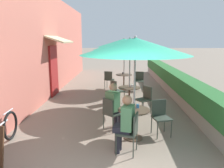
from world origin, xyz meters
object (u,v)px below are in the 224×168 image
(patio_umbrella_mid, at_px, (130,44))
(cafe_chair_mid_left, at_px, (116,90))
(patio_umbrella_far, at_px, (124,43))
(cafe_chair_far_left, at_px, (109,78))
(seated_patron_near_back, at_px, (125,122))
(coffee_cup_near, at_px, (138,106))
(coffee_cup_far, at_px, (123,73))
(patio_umbrella_near, at_px, (135,46))
(patio_table_mid, at_px, (129,93))
(coffee_cup_mid, at_px, (132,86))
(patio_table_near, at_px, (134,118))
(cafe_chair_near_left, at_px, (160,115))
(cafe_chair_far_right, at_px, (139,79))
(seated_patron_near_right, at_px, (114,104))
(patio_table_far, at_px, (124,79))
(cafe_chair_near_right, at_px, (111,111))
(cafe_chair_mid_right, at_px, (145,97))
(cafe_chair_near_back, at_px, (130,130))

(patio_umbrella_mid, height_order, cafe_chair_mid_left, patio_umbrella_mid)
(patio_umbrella_far, xyz_separation_m, cafe_chair_far_left, (-0.71, 0.11, -1.68))
(seated_patron_near_back, xyz_separation_m, cafe_chair_mid_left, (-0.24, 3.66, -0.17))
(coffee_cup_near, relative_size, cafe_chair_far_left, 0.10)
(cafe_chair_far_left, distance_m, coffee_cup_far, 0.72)
(cafe_chair_mid_left, bearing_deg, patio_umbrella_near, -25.82)
(cafe_chair_mid_left, bearing_deg, patio_table_mid, 6.09)
(coffee_cup_mid, relative_size, patio_umbrella_far, 0.04)
(cafe_chair_mid_left, relative_size, cafe_chair_far_left, 1.00)
(patio_table_near, distance_m, patio_umbrella_mid, 2.95)
(patio_table_near, height_order, cafe_chair_near_left, cafe_chair_near_left)
(patio_umbrella_mid, bearing_deg, cafe_chair_far_right, 77.57)
(seated_patron_near_right, relative_size, cafe_chair_mid_left, 1.44)
(coffee_cup_near, xyz_separation_m, patio_table_mid, (-0.09, 2.31, -0.25))
(cafe_chair_near_left, relative_size, patio_umbrella_mid, 0.35)
(seated_patron_near_back, bearing_deg, seated_patron_near_right, 27.18)
(patio_table_mid, bearing_deg, patio_table_far, 92.45)
(coffee_cup_near, distance_m, cafe_chair_far_left, 5.30)
(patio_table_near, distance_m, cafe_chair_near_left, 0.72)
(cafe_chair_near_right, relative_size, cafe_chair_far_left, 1.00)
(cafe_chair_mid_right, height_order, coffee_cup_far, cafe_chair_mid_right)
(patio_umbrella_near, relative_size, patio_umbrella_mid, 1.00)
(cafe_chair_mid_left, bearing_deg, coffee_cup_far, 137.90)
(patio_table_far, distance_m, coffee_cup_far, 0.27)
(patio_table_near, bearing_deg, coffee_cup_near, 51.62)
(coffee_cup_near, xyz_separation_m, patio_table_far, (-0.21, 5.11, -0.25))
(patio_table_near, relative_size, cafe_chair_mid_left, 0.87)
(patio_table_mid, relative_size, cafe_chair_mid_left, 0.87)
(cafe_chair_near_right, bearing_deg, cafe_chair_near_back, -23.91)
(seated_patron_near_right, bearing_deg, cafe_chair_near_left, 31.72)
(patio_table_mid, distance_m, coffee_cup_far, 2.91)
(patio_table_mid, bearing_deg, cafe_chair_far_right, 77.57)
(patio_umbrella_mid, xyz_separation_m, coffee_cup_far, (-0.16, 2.89, -1.42))
(cafe_chair_near_right, bearing_deg, patio_table_mid, 119.44)
(cafe_chair_near_back, height_order, seated_patron_near_back, seated_patron_near_back)
(patio_table_far, relative_size, coffee_cup_far, 8.38)
(patio_table_mid, height_order, cafe_chair_far_left, cafe_chair_far_left)
(cafe_chair_mid_left, relative_size, coffee_cup_far, 9.67)
(cafe_chair_far_right, bearing_deg, seated_patron_near_back, 96.63)
(patio_umbrella_mid, bearing_deg, patio_table_mid, 0.00)
(cafe_chair_mid_right, bearing_deg, coffee_cup_near, 133.09)
(cafe_chair_near_back, distance_m, coffee_cup_mid, 3.20)
(patio_table_near, bearing_deg, patio_table_far, 91.21)
(cafe_chair_far_right, bearing_deg, seated_patron_near_right, 91.49)
(cafe_chair_near_left, relative_size, cafe_chair_near_back, 1.00)
(patio_table_far, bearing_deg, patio_umbrella_near, -88.79)
(patio_table_mid, bearing_deg, coffee_cup_far, 93.21)
(patio_table_near, bearing_deg, cafe_chair_far_left, 98.77)
(coffee_cup_near, distance_m, patio_umbrella_mid, 2.71)
(cafe_chair_near_back, relative_size, seated_patron_near_back, 0.70)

